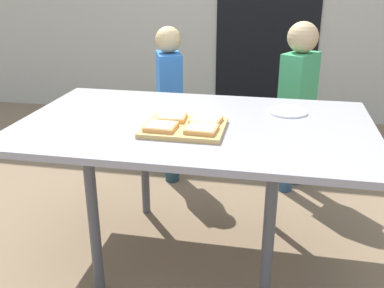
% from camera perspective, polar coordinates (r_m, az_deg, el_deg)
% --- Properties ---
extents(ground_plane, '(16.00, 16.00, 0.00)m').
position_cam_1_polar(ground_plane, '(2.23, 0.32, -14.10)').
color(ground_plane, '#7F674E').
extents(house_door, '(0.90, 0.02, 2.00)m').
position_cam_1_polar(house_door, '(4.04, 9.91, 17.00)').
color(house_door, black).
rests_on(house_door, ground).
extents(dining_table, '(1.53, 0.93, 0.69)m').
position_cam_1_polar(dining_table, '(1.93, 0.35, 1.31)').
color(dining_table, '#9A97A0').
rests_on(dining_table, ground).
extents(cutting_board, '(0.33, 0.28, 0.02)m').
position_cam_1_polar(cutting_board, '(1.81, -1.03, 2.13)').
color(cutting_board, tan).
rests_on(cutting_board, dining_table).
extents(pizza_slice_far_right, '(0.13, 0.13, 0.02)m').
position_cam_1_polar(pizza_slice_far_right, '(1.85, 1.84, 3.11)').
color(pizza_slice_far_right, '#E09B52').
rests_on(pizza_slice_far_right, cutting_board).
extents(pizza_slice_far_left, '(0.13, 0.12, 0.02)m').
position_cam_1_polar(pizza_slice_far_left, '(1.89, -2.69, 3.51)').
color(pizza_slice_far_left, '#E09B52').
rests_on(pizza_slice_far_left, cutting_board).
extents(pizza_slice_near_left, '(0.13, 0.12, 0.02)m').
position_cam_1_polar(pizza_slice_near_left, '(1.77, -4.04, 2.28)').
color(pizza_slice_near_left, '#E09B52').
rests_on(pizza_slice_near_left, cutting_board).
extents(pizza_slice_near_right, '(0.13, 0.12, 0.02)m').
position_cam_1_polar(pizza_slice_near_right, '(1.74, 1.24, 1.97)').
color(pizza_slice_near_right, '#E09B52').
rests_on(pizza_slice_near_right, cutting_board).
extents(plate_white_right, '(0.18, 0.18, 0.01)m').
position_cam_1_polar(plate_white_right, '(2.09, 12.30, 4.11)').
color(plate_white_right, white).
rests_on(plate_white_right, dining_table).
extents(child_left, '(0.22, 0.27, 0.99)m').
position_cam_1_polar(child_left, '(2.80, -2.95, 6.33)').
color(child_left, '#213C46').
rests_on(child_left, ground).
extents(child_right, '(0.24, 0.28, 1.04)m').
position_cam_1_polar(child_right, '(2.72, 13.55, 6.15)').
color(child_right, '#2E4E6E').
rests_on(child_right, ground).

